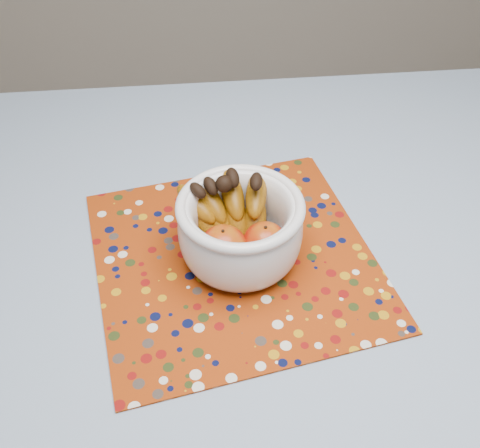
{
  "coord_description": "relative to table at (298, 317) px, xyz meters",
  "views": [
    {
      "loc": [
        -0.16,
        -0.57,
        1.45
      ],
      "look_at": [
        -0.09,
        0.07,
        0.84
      ],
      "focal_mm": 42.0,
      "sensor_mm": 36.0,
      "label": 1
    }
  ],
  "objects": [
    {
      "name": "placemat",
      "position": [
        -0.1,
        0.07,
        0.09
      ],
      "size": [
        0.53,
        0.53,
        0.0
      ],
      "primitive_type": "cube",
      "rotation": [
        0.0,
        0.0,
        0.18
      ],
      "color": "maroon",
      "rests_on": "tablecloth"
    },
    {
      "name": "fruit_bowl",
      "position": [
        -0.1,
        0.08,
        0.16
      ],
      "size": [
        0.23,
        0.21,
        0.15
      ],
      "color": "silver",
      "rests_on": "placemat"
    },
    {
      "name": "tablecloth",
      "position": [
        0.0,
        0.0,
        0.08
      ],
      "size": [
        1.32,
        1.32,
        0.01
      ],
      "primitive_type": "cube",
      "color": "#5F7F9F",
      "rests_on": "table"
    },
    {
      "name": "table",
      "position": [
        0.0,
        0.0,
        0.0
      ],
      "size": [
        1.2,
        1.2,
        0.75
      ],
      "color": "olive",
      "rests_on": "ground"
    }
  ]
}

